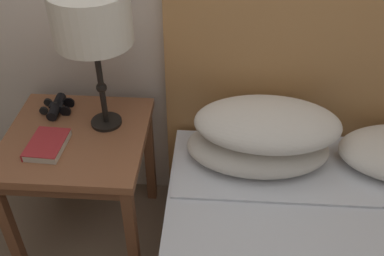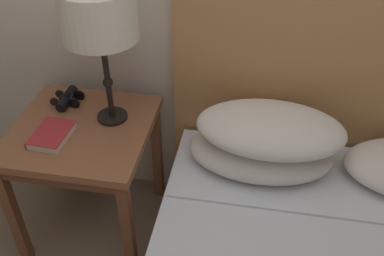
{
  "view_description": "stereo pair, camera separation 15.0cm",
  "coord_description": "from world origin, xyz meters",
  "px_view_note": "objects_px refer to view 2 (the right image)",
  "views": [
    {
      "loc": [
        -0.04,
        -0.83,
        1.77
      ],
      "look_at": [
        -0.13,
        0.53,
        0.71
      ],
      "focal_mm": 42.0,
      "sensor_mm": 36.0,
      "label": 1
    },
    {
      "loc": [
        0.11,
        -0.81,
        1.77
      ],
      "look_at": [
        -0.13,
        0.53,
        0.71
      ],
      "focal_mm": 42.0,
      "sensor_mm": 36.0,
      "label": 2
    }
  ],
  "objects_px": {
    "nightstand": "(83,142)",
    "table_lamp": "(99,16)",
    "binoculars_pair": "(67,98)",
    "book_on_nightstand": "(51,135)"
  },
  "relations": [
    {
      "from": "nightstand",
      "to": "book_on_nightstand",
      "type": "relative_size",
      "value": 3.12
    },
    {
      "from": "nightstand",
      "to": "binoculars_pair",
      "type": "bearing_deg",
      "value": 126.87
    },
    {
      "from": "nightstand",
      "to": "book_on_nightstand",
      "type": "distance_m",
      "value": 0.16
    },
    {
      "from": "nightstand",
      "to": "book_on_nightstand",
      "type": "bearing_deg",
      "value": -135.26
    },
    {
      "from": "nightstand",
      "to": "table_lamp",
      "type": "xyz_separation_m",
      "value": [
        0.11,
        0.09,
        0.55
      ]
    },
    {
      "from": "table_lamp",
      "to": "nightstand",
      "type": "bearing_deg",
      "value": -141.86
    },
    {
      "from": "nightstand",
      "to": "table_lamp",
      "type": "bearing_deg",
      "value": 38.14
    },
    {
      "from": "table_lamp",
      "to": "book_on_nightstand",
      "type": "distance_m",
      "value": 0.53
    },
    {
      "from": "table_lamp",
      "to": "binoculars_pair",
      "type": "relative_size",
      "value": 3.62
    },
    {
      "from": "table_lamp",
      "to": "binoculars_pair",
      "type": "height_order",
      "value": "table_lamp"
    }
  ]
}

